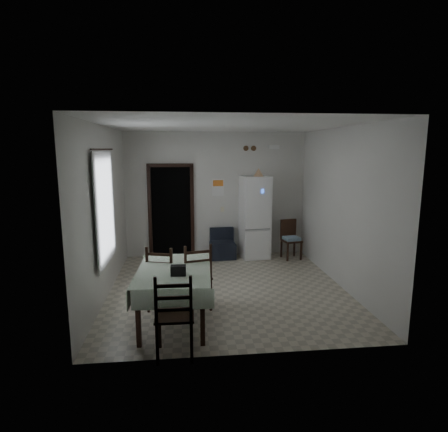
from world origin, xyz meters
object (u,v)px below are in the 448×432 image
object	(u,v)px
navy_seat	(223,244)
dining_chair_far_left	(164,277)
corner_chair	(291,240)
dining_chair_near_head	(175,314)
dining_chair_far_right	(195,275)
fridge	(255,217)
dining_table	(175,296)

from	to	relation	value
navy_seat	dining_chair_far_left	xyz separation A→B (m)	(-1.22, -2.68, 0.18)
navy_seat	corner_chair	xyz separation A→B (m)	(1.57, -0.23, 0.11)
corner_chair	dining_chair_far_left	xyz separation A→B (m)	(-2.78, -2.45, 0.07)
navy_seat	dining_chair_near_head	size ratio (longest dim) A/B	0.63
dining_chair_far_right	dining_chair_near_head	distance (m)	1.43
navy_seat	fridge	bearing A→B (deg)	-3.67
corner_chair	dining_table	distance (m)	3.95
fridge	navy_seat	size ratio (longest dim) A/B	2.79
corner_chair	dining_chair_near_head	world-z (taller)	dining_chair_near_head
fridge	dining_table	world-z (taller)	fridge
fridge	corner_chair	bearing A→B (deg)	-22.83
fridge	dining_table	size ratio (longest dim) A/B	1.22
dining_chair_near_head	dining_table	bearing A→B (deg)	-87.92
navy_seat	corner_chair	bearing A→B (deg)	-12.10
dining_chair_far_right	fridge	bearing A→B (deg)	-131.79
dining_chair_near_head	dining_chair_far_right	bearing A→B (deg)	-101.04
navy_seat	dining_chair_far_left	size ratio (longest dim) A/B	0.65
dining_table	navy_seat	bearing A→B (deg)	75.31
corner_chair	dining_chair_near_head	distance (m)	4.65
fridge	dining_chair_far_left	distance (m)	3.35
corner_chair	dining_table	size ratio (longest dim) A/B	0.58
dining_chair_far_left	dining_chair_near_head	size ratio (longest dim) A/B	0.96
corner_chair	dining_chair_far_left	world-z (taller)	dining_chair_far_left
dining_chair_near_head	fridge	bearing A→B (deg)	-112.51
navy_seat	dining_chair_near_head	bearing A→B (deg)	-107.59
fridge	dining_chair_far_left	bearing A→B (deg)	-133.22
dining_table	dining_chair_near_head	xyz separation A→B (m)	(0.02, -0.90, 0.13)
corner_chair	navy_seat	bearing A→B (deg)	161.21
corner_chair	dining_chair_far_right	bearing A→B (deg)	-143.18
corner_chair	dining_table	bearing A→B (deg)	-141.63
dining_chair_far_right	dining_chair_near_head	bearing A→B (deg)	64.98
dining_chair_far_left	dining_chair_far_right	size ratio (longest dim) A/B	0.97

